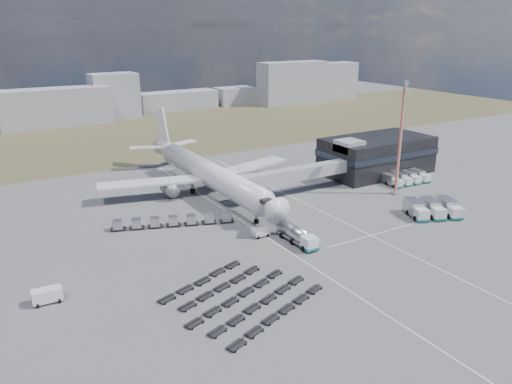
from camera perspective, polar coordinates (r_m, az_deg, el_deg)
ground at (r=97.05m, az=2.80°, el=-5.32°), size 420.00×420.00×0.00m
grass_strip at (r=194.12m, az=-15.66°, el=6.19°), size 420.00×90.00×0.01m
lane_markings at (r=104.58m, az=6.35°, el=-3.60°), size 47.12×110.00×0.01m
terminal at (r=142.04m, az=13.58°, el=4.17°), size 30.40×16.40×11.00m
jet_bridge at (r=119.60m, az=3.74°, el=1.90°), size 30.30×3.80×7.05m
airliner at (r=121.81m, az=-5.66°, el=2.27°), size 51.59×64.53×17.62m
skyline at (r=228.14m, az=-18.22°, el=10.10°), size 301.08×26.26×25.83m
fuel_tanker at (r=94.62m, az=4.70°, el=-4.90°), size 2.72×10.35×3.34m
pushback_tug at (r=97.45m, az=0.53°, el=-4.74°), size 3.09×1.76×1.41m
utility_van at (r=81.50m, az=-22.75°, el=-10.89°), size 4.36×2.16×2.28m
catering_truck at (r=128.37m, az=-0.52°, el=1.35°), size 2.44×5.59×2.53m
service_trucks_near at (r=114.07m, az=19.53°, el=-1.78°), size 12.42×11.05×3.12m
service_trucks_far at (r=135.76m, az=16.76°, el=1.55°), size 11.96×7.15×2.57m
uld_row at (r=103.57m, az=-9.45°, el=-3.29°), size 24.13×10.11×1.94m
baggage_dollies at (r=76.76m, az=-1.84°, el=-11.90°), size 24.60×22.55×0.66m
floodlight_mast at (r=123.14m, az=16.17°, el=5.83°), size 2.59×2.11×27.29m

